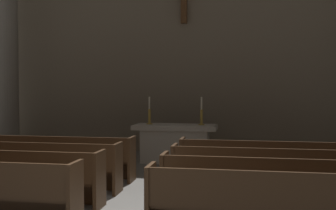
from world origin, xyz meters
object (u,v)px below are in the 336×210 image
(pew_left_row_4, at_px, (51,157))
(pew_right_row_4, at_px, (273,164))
(column_left_third, at_px, (5,33))
(altar, at_px, (175,142))
(pew_right_row_1, at_px, (290,206))
(pew_right_row_3, at_px, (277,174))
(pew_right_row_2, at_px, (283,187))
(candlestick_right, at_px, (201,116))
(pew_left_row_3, at_px, (27,165))
(candlestick_left, at_px, (149,115))

(pew_left_row_4, relative_size, pew_right_row_4, 1.00)
(column_left_third, distance_m, altar, 6.16)
(pew_left_row_4, height_order, pew_right_row_1, same)
(pew_right_row_3, height_order, column_left_third, column_left_third)
(pew_right_row_3, bearing_deg, pew_right_row_4, 90.00)
(pew_right_row_4, relative_size, altar, 1.69)
(altar, bearing_deg, pew_right_row_4, -45.99)
(column_left_third, height_order, altar, column_left_third)
(pew_right_row_2, relative_size, pew_right_row_3, 1.00)
(altar, bearing_deg, pew_right_row_2, -62.10)
(candlestick_right, bearing_deg, pew_right_row_4, -55.78)
(pew_right_row_3, bearing_deg, altar, 124.38)
(pew_left_row_3, relative_size, candlestick_left, 5.04)
(candlestick_right, bearing_deg, pew_right_row_1, -73.09)
(pew_right_row_1, distance_m, candlestick_left, 6.32)
(pew_right_row_1, distance_m, candlestick_right, 5.77)
(pew_right_row_1, bearing_deg, pew_right_row_3, 90.00)
(column_left_third, relative_size, altar, 3.38)
(pew_left_row_3, distance_m, pew_right_row_3, 4.73)
(pew_right_row_2, height_order, candlestick_left, candlestick_left)
(pew_right_row_3, relative_size, column_left_third, 0.50)
(pew_right_row_3, bearing_deg, pew_left_row_4, 167.96)
(pew_right_row_2, xyz_separation_m, pew_right_row_4, (0.00, 2.02, 0.00))
(pew_left_row_4, bearing_deg, pew_right_row_3, -12.04)
(pew_left_row_4, bearing_deg, pew_right_row_2, -23.11)
(pew_right_row_2, distance_m, candlestick_left, 5.47)
(pew_left_row_4, xyz_separation_m, pew_right_row_1, (4.73, -3.03, 0.00))
(pew_left_row_4, relative_size, candlestick_right, 5.04)
(pew_right_row_1, bearing_deg, pew_left_row_4, 147.38)
(pew_right_row_2, height_order, altar, altar)
(altar, bearing_deg, pew_right_row_3, -55.62)
(pew_right_row_1, height_order, altar, altar)
(pew_right_row_3, xyz_separation_m, altar, (-2.36, 3.46, 0.06))
(pew_left_row_3, xyz_separation_m, pew_right_row_4, (4.73, 1.01, 0.00))
(pew_left_row_3, xyz_separation_m, pew_right_row_2, (4.73, -1.01, 0.00))
(pew_right_row_1, relative_size, candlestick_right, 5.04)
(pew_left_row_3, height_order, pew_right_row_4, same)
(altar, height_order, candlestick_left, candlestick_left)
(pew_left_row_3, height_order, column_left_third, column_left_third)
(column_left_third, height_order, candlestick_right, column_left_third)
(candlestick_left, xyz_separation_m, candlestick_right, (1.40, 0.00, 0.00))
(pew_left_row_3, distance_m, pew_right_row_2, 4.84)
(candlestick_right, bearing_deg, altar, 180.00)
(pew_left_row_3, xyz_separation_m, pew_right_row_3, (4.73, 0.00, 0.00))
(pew_left_row_3, height_order, pew_left_row_4, same)
(column_left_third, height_order, candlestick_left, column_left_third)
(pew_right_row_2, xyz_separation_m, candlestick_left, (-3.06, 4.47, 0.77))
(pew_left_row_3, xyz_separation_m, candlestick_right, (3.06, 3.46, 0.77))
(pew_left_row_4, distance_m, pew_right_row_4, 4.73)
(pew_right_row_1, distance_m, altar, 5.96)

